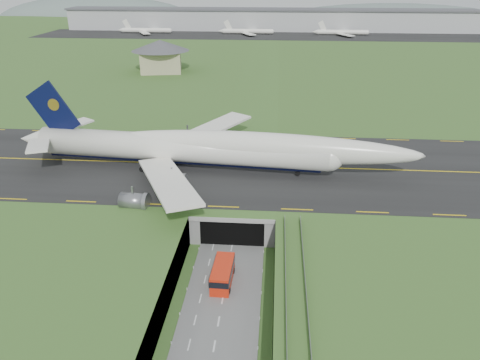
{
  "coord_description": "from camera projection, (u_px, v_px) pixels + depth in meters",
  "views": [
    {
      "loc": [
        7.43,
        -66.78,
        47.44
      ],
      "look_at": [
        0.53,
        20.0,
        8.28
      ],
      "focal_mm": 35.0,
      "sensor_mm": 36.0,
      "label": 1
    }
  ],
  "objects": [
    {
      "name": "trench_road",
      "position": [
        223.0,
        298.0,
        73.85
      ],
      "size": [
        12.0,
        75.0,
        0.2
      ],
      "primitive_type": "cube",
      "color": "slate",
      "rests_on": "ground"
    },
    {
      "name": "shuttle_tram",
      "position": [
        223.0,
        274.0,
        76.84
      ],
      "size": [
        3.43,
        8.39,
        3.36
      ],
      "rotation": [
        0.0,
        0.0,
        -0.03
      ],
      "color": "red",
      "rests_on": "ground"
    },
    {
      "name": "cargo_terminal",
      "position": [
        269.0,
        19.0,
        347.19
      ],
      "size": [
        320.0,
        67.0,
        15.6
      ],
      "color": "#B2B2B2",
      "rests_on": "ground"
    },
    {
      "name": "guideway",
      "position": [
        297.0,
        327.0,
        60.36
      ],
      "size": [
        3.0,
        53.0,
        7.05
      ],
      "color": "#A8A8A3",
      "rests_on": "ground"
    },
    {
      "name": "jumbo_jet",
      "position": [
        209.0,
        149.0,
        103.57
      ],
      "size": [
        91.75,
        59.32,
        19.7
      ],
      "rotation": [
        0.0,
        0.0,
        -0.09
      ],
      "color": "white",
      "rests_on": "ground"
    },
    {
      "name": "distant_hills",
      "position": [
        336.0,
        26.0,
        468.61
      ],
      "size": [
        700.0,
        91.0,
        60.0
      ],
      "color": "slate",
      "rests_on": "ground"
    },
    {
      "name": "airfield_deck",
      "position": [
        228.0,
        256.0,
        79.48
      ],
      "size": [
        800.0,
        800.0,
        6.0
      ],
      "primitive_type": "cube",
      "color": "gray",
      "rests_on": "ground"
    },
    {
      "name": "ground",
      "position": [
        228.0,
        271.0,
        80.71
      ],
      "size": [
        900.0,
        900.0,
        0.0
      ],
      "primitive_type": "plane",
      "color": "#3E5E25",
      "rests_on": "ground"
    },
    {
      "name": "tunnel_portal",
      "position": [
        236.0,
        209.0,
        94.54
      ],
      "size": [
        17.0,
        22.3,
        6.0
      ],
      "color": "gray",
      "rests_on": "ground"
    },
    {
      "name": "taxiway",
      "position": [
        242.0,
        166.0,
        108.21
      ],
      "size": [
        800.0,
        44.0,
        0.18
      ],
      "primitive_type": "cube",
      "color": "black",
      "rests_on": "airfield_deck"
    },
    {
      "name": "service_building",
      "position": [
        161.0,
        53.0,
        205.57
      ],
      "size": [
        29.3,
        29.3,
        13.71
      ],
      "rotation": [
        0.0,
        0.0,
        0.18
      ],
      "color": "tan",
      "rests_on": "ground"
    }
  ]
}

